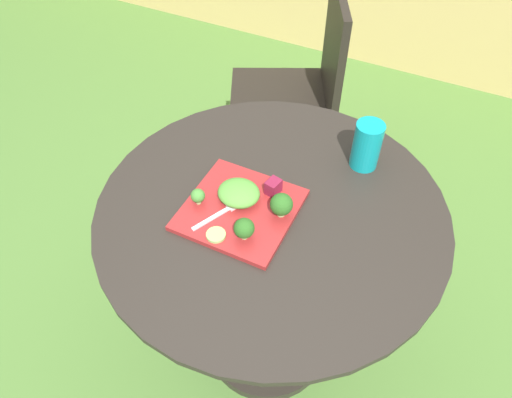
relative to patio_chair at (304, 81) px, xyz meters
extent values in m
plane|color=#4C7533|center=(0.26, -0.89, -0.53)|extent=(12.00, 12.00, 0.00)
cylinder|color=#28231E|center=(0.26, -0.89, 0.22)|extent=(0.91, 0.91, 0.02)
cylinder|color=#28231E|center=(0.26, -0.89, -0.14)|extent=(0.06, 0.06, 0.70)
cylinder|color=#28231E|center=(0.26, -0.89, -0.51)|extent=(0.44, 0.44, 0.04)
cube|color=black|center=(-0.08, -0.04, -0.09)|extent=(0.59, 0.59, 0.03)
cube|color=black|center=(0.10, 0.05, 0.15)|extent=(0.21, 0.39, 0.45)
cylinder|color=black|center=(-0.32, 0.05, -0.31)|extent=(0.02, 0.02, 0.43)
cylinder|color=black|center=(-0.17, -0.28, -0.31)|extent=(0.02, 0.02, 0.43)
cylinder|color=black|center=(0.00, 0.20, -0.31)|extent=(0.02, 0.02, 0.43)
cylinder|color=black|center=(0.16, -0.12, -0.31)|extent=(0.02, 0.02, 0.43)
cube|color=maroon|center=(0.19, -0.94, 0.24)|extent=(0.27, 0.27, 0.01)
cylinder|color=#0F8C93|center=(0.42, -0.63, 0.30)|extent=(0.08, 0.08, 0.14)
cylinder|color=#0D777D|center=(0.42, -0.63, 0.28)|extent=(0.07, 0.07, 0.10)
cube|color=silver|center=(0.14, -1.00, 0.25)|extent=(0.06, 0.10, 0.00)
cube|color=silver|center=(0.17, -0.93, 0.25)|extent=(0.04, 0.05, 0.00)
ellipsoid|color=#519338|center=(0.17, -0.91, 0.27)|extent=(0.11, 0.10, 0.04)
cylinder|color=#99B770|center=(0.09, -0.97, 0.25)|extent=(0.01, 0.01, 0.01)
sphere|color=#427F33|center=(0.09, -0.97, 0.27)|extent=(0.04, 0.04, 0.04)
cylinder|color=#99B770|center=(0.24, -1.01, 0.25)|extent=(0.02, 0.02, 0.01)
sphere|color=#285B1E|center=(0.24, -1.01, 0.28)|extent=(0.05, 0.05, 0.05)
cylinder|color=#99B770|center=(0.29, -0.91, 0.25)|extent=(0.02, 0.02, 0.01)
sphere|color=#285B1E|center=(0.29, -0.91, 0.28)|extent=(0.06, 0.06, 0.06)
cylinder|color=#8EB766|center=(0.18, -1.04, 0.25)|extent=(0.05, 0.05, 0.01)
cube|color=maroon|center=(0.24, -0.85, 0.27)|extent=(0.04, 0.04, 0.04)
camera|label=1|loc=(0.58, -1.65, 1.17)|focal=34.05mm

